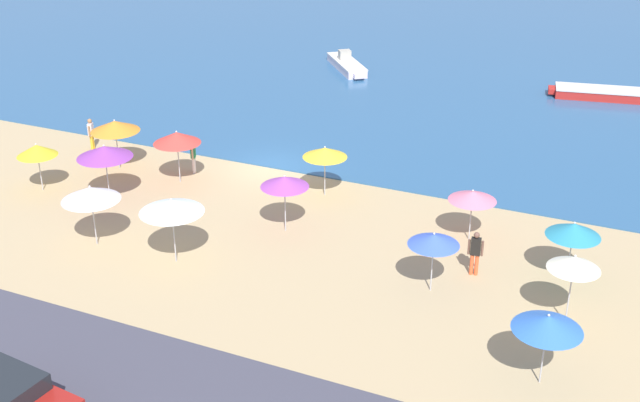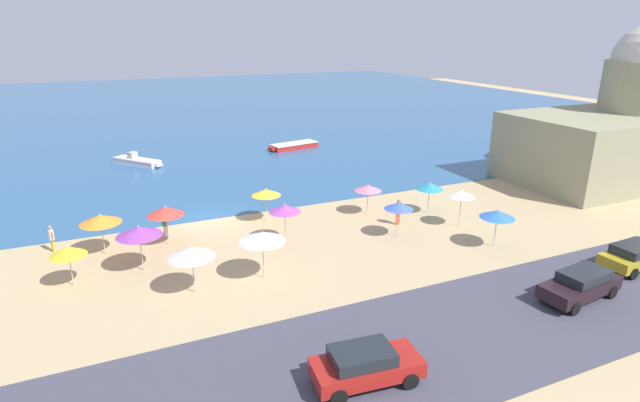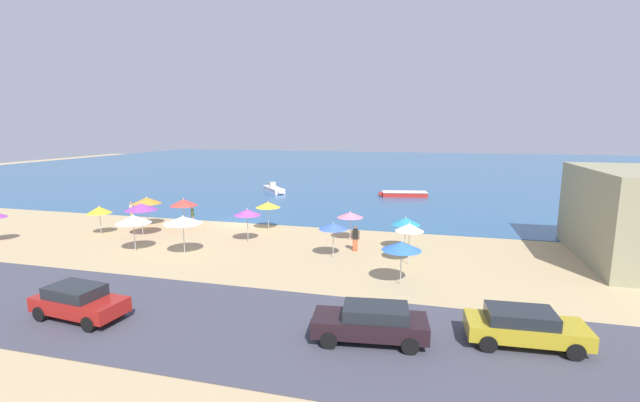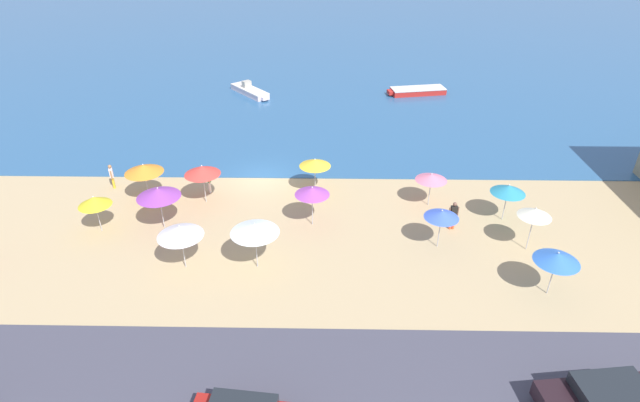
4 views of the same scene
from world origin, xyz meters
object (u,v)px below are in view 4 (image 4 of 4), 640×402
at_px(bather_0, 209,179).
at_px(skiff_offshore, 417,91).
at_px(beach_umbrella_8, 442,214).
at_px(bather_2, 112,175).
at_px(beach_umbrella_10, 535,213).
at_px(beach_umbrella_12, 144,169).
at_px(bather_1, 453,214).
at_px(skiff_nearshore, 250,91).
at_px(beach_umbrella_6, 312,191).
at_px(beach_umbrella_7, 557,257).
at_px(beach_umbrella_2, 158,193).
at_px(beach_umbrella_5, 431,177).
at_px(beach_umbrella_11, 94,201).
at_px(beach_umbrella_3, 315,163).
at_px(parked_car_3, 603,398).
at_px(beach_umbrella_13, 180,231).
at_px(beach_umbrella_4, 255,228).
at_px(beach_umbrella_0, 508,189).
at_px(beach_umbrella_1, 202,170).

bearing_deg(bather_0, skiff_offshore, 50.72).
xyz_separation_m(beach_umbrella_8, bather_2, (-19.85, 6.22, -1.12)).
bearing_deg(beach_umbrella_10, beach_umbrella_12, 167.39).
relative_size(bather_0, bather_1, 0.93).
xyz_separation_m(beach_umbrella_8, skiff_nearshore, (-13.62, 25.23, -1.66)).
distance_m(beach_umbrella_6, beach_umbrella_7, 12.68).
xyz_separation_m(beach_umbrella_2, beach_umbrella_5, (15.48, 2.83, -0.37)).
height_order(beach_umbrella_6, bather_0, beach_umbrella_6).
distance_m(beach_umbrella_2, beach_umbrella_11, 3.49).
relative_size(beach_umbrella_6, beach_umbrella_8, 1.07).
xyz_separation_m(beach_umbrella_3, bather_1, (7.85, -4.20, -1.07)).
distance_m(beach_umbrella_6, parked_car_3, 16.35).
height_order(beach_umbrella_7, bather_0, beach_umbrella_7).
relative_size(beach_umbrella_6, beach_umbrella_13, 0.97).
xyz_separation_m(beach_umbrella_4, beach_umbrella_5, (9.71, 6.32, -0.42)).
relative_size(beach_umbrella_2, beach_umbrella_4, 0.99).
relative_size(bather_0, skiff_nearshore, 0.33).
bearing_deg(beach_umbrella_4, beach_umbrella_10, 7.12).
relative_size(bather_2, skiff_offshore, 0.28).
relative_size(beach_umbrella_0, beach_umbrella_5, 1.07).
relative_size(beach_umbrella_8, skiff_nearshore, 0.47).
bearing_deg(beach_umbrella_0, beach_umbrella_3, 164.20).
bearing_deg(skiff_offshore, beach_umbrella_8, -96.12).
bearing_deg(beach_umbrella_6, bather_0, 151.13).
bearing_deg(beach_umbrella_13, beach_umbrella_12, 120.52).
distance_m(skiff_nearshore, skiff_offshore, 16.38).
relative_size(beach_umbrella_13, bather_1, 1.45).
bearing_deg(skiff_offshore, beach_umbrella_4, -113.91).
relative_size(beach_umbrella_4, beach_umbrella_10, 1.02).
bearing_deg(bather_2, beach_umbrella_6, -17.60).
distance_m(beach_umbrella_1, beach_umbrella_11, 6.18).
bearing_deg(beach_umbrella_8, beach_umbrella_5, 86.74).
xyz_separation_m(beach_umbrella_0, beach_umbrella_5, (-4.05, 1.60, -0.11)).
bearing_deg(beach_umbrella_5, beach_umbrella_11, -170.36).
bearing_deg(beach_umbrella_1, beach_umbrella_4, -58.05).
xyz_separation_m(beach_umbrella_8, skiff_offshore, (2.75, 25.62, -1.70)).
distance_m(beach_umbrella_1, beach_umbrella_8, 14.21).
bearing_deg(skiff_offshore, beach_umbrella_13, -119.83).
relative_size(beach_umbrella_11, bather_1, 1.30).
distance_m(beach_umbrella_8, skiff_offshore, 25.82).
xyz_separation_m(beach_umbrella_7, bather_1, (-3.39, 5.43, -1.11)).
xyz_separation_m(beach_umbrella_7, beach_umbrella_11, (-23.18, 4.89, -0.16)).
xyz_separation_m(beach_umbrella_7, parked_car_3, (-0.64, -6.55, -1.27)).
bearing_deg(beach_umbrella_8, bather_2, 162.61).
bearing_deg(skiff_nearshore, parked_car_3, -63.77).
xyz_separation_m(beach_umbrella_1, beach_umbrella_3, (6.74, 1.41, -0.14)).
bearing_deg(beach_umbrella_0, bather_2, 171.95).
relative_size(beach_umbrella_5, beach_umbrella_8, 0.94).
height_order(beach_umbrella_5, bather_1, beach_umbrella_5).
relative_size(beach_umbrella_4, skiff_offshore, 0.45).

